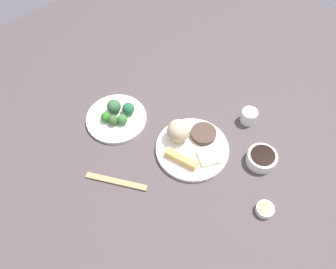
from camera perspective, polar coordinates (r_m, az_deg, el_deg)
The scene contains 18 objects.
tabletop at distance 1.21m, azimuth 3.73°, elevation -2.95°, with size 2.20×2.20×0.02m, color #453C3E.
main_plate at distance 1.19m, azimuth 4.18°, elevation -2.49°, with size 0.26×0.26×0.02m, color white.
rice_scoop at distance 1.17m, azimuth 1.63°, elevation 0.52°, with size 0.08×0.08×0.08m, color tan.
spring_roll at distance 1.14m, azimuth 2.27°, elevation -4.21°, with size 0.12×0.03×0.03m, color gold.
crab_rangoon_wonton at distance 1.16m, azimuth 6.95°, elevation -3.84°, with size 0.07×0.07×0.01m, color beige.
stir_fry_heap at distance 1.21m, azimuth 6.11°, elevation 0.14°, with size 0.09×0.09×0.02m, color #402E25.
broccoli_plate at distance 1.28m, azimuth -8.86°, elevation 2.72°, with size 0.23×0.23×0.01m, color white.
broccoli_floret_0 at distance 1.25m, azimuth -9.40°, elevation 2.46°, with size 0.04×0.04×0.04m, color #34562A.
broccoli_floret_1 at distance 1.26m, azimuth -10.65°, elevation 2.97°, with size 0.04×0.04×0.04m, color #286A1C.
broccoli_floret_2 at distance 1.24m, azimuth -7.88°, elevation 2.58°, with size 0.04×0.04×0.04m, color #34692D.
broccoli_floret_3 at distance 1.27m, azimuth -9.28°, elevation 4.79°, with size 0.05×0.05×0.05m, color #335D37.
broccoli_floret_4 at distance 1.26m, azimuth -6.84°, elevation 4.42°, with size 0.05×0.05×0.05m, color #205A33.
soy_sauce_bowl at distance 1.20m, azimuth 15.77°, elevation -3.97°, with size 0.10×0.10×0.04m, color white.
soy_sauce_bowl_liquid at distance 1.18m, azimuth 16.02°, elevation -3.42°, with size 0.08×0.08×0.00m, color black.
sauce_ramekin_hot_mustard at distance 1.13m, azimuth 16.30°, elevation -12.27°, with size 0.06×0.06×0.02m, color white.
sauce_ramekin_hot_mustard_liquid at distance 1.11m, azimuth 16.47°, elevation -12.00°, with size 0.05×0.05×0.00m, color yellow.
teacup at distance 1.28m, azimuth 13.73°, elevation 3.06°, with size 0.06×0.06×0.05m, color white.
chopsticks_pair at distance 1.14m, azimuth -8.87°, elevation -7.99°, with size 0.21×0.02×0.01m, color #9E8255.
Camera 1 is at (0.48, 0.40, 1.04)m, focal length 35.47 mm.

